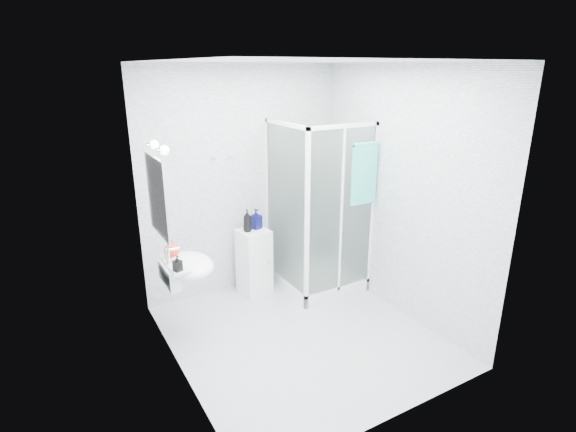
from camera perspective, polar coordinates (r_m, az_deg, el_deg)
room at (r=4.09m, az=1.84°, el=0.54°), size 2.40×2.60×2.60m
shower_enclosure at (r=5.33m, az=3.54°, el=-4.89°), size 0.90×0.95×2.00m
wall_basin at (r=4.28m, az=-12.86°, el=-6.32°), size 0.46×0.56×0.35m
mirror at (r=4.00m, az=-16.29°, el=2.36°), size 0.02×0.60×0.70m
vanity_lights at (r=3.92m, az=-16.13°, el=8.38°), size 0.10×0.40×0.08m
wall_hooks at (r=4.99m, az=-8.27°, el=7.44°), size 0.23×0.06×0.03m
storage_cabinet at (r=5.28m, az=-4.31°, el=-5.83°), size 0.35×0.37×0.78m
hand_towel at (r=4.89m, az=9.65°, el=5.53°), size 0.32×0.05×0.68m
shampoo_bottle_a at (r=5.06m, az=-5.19°, el=-0.59°), size 0.13×0.13×0.26m
shampoo_bottle_b at (r=5.15m, az=-4.08°, el=-0.35°), size 0.13×0.14×0.23m
soap_dispenser_orange at (r=4.33m, az=-14.60°, el=-3.95°), size 0.15×0.15×0.18m
soap_dispenser_black at (r=4.03m, az=-13.87°, el=-5.85°), size 0.09×0.09×0.15m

